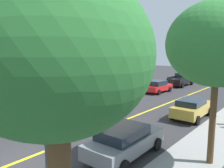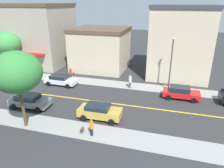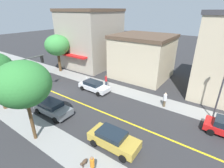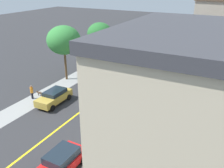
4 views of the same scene
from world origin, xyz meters
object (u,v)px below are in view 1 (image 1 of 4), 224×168
Objects in this scene: pedestrian_red_shirt at (31,105)px; street_tree_right_corner at (56,58)px; grey_sedan_right_curb at (125,140)px; pedestrian_white_shirt at (114,90)px; traffic_light_mast at (6,97)px; black_pickup_truck at (181,79)px; parking_meter at (41,105)px; street_lamp at (137,58)px; white_sedan_left_curb at (43,115)px; gold_sedan_right_curb at (192,108)px; red_sedan_left_curb at (158,86)px; street_tree_left_near at (218,44)px.

street_tree_right_corner is at bearing 23.67° from pedestrian_red_shirt.
pedestrian_white_shirt is at bearing 40.17° from grey_sedan_right_curb.
traffic_light_mast is 3.18× the size of pedestrian_white_shirt.
parking_meter is at bearing 174.41° from black_pickup_truck.
street_lamp is 9.61m from black_pickup_truck.
grey_sedan_right_curb is (7.01, 0.05, 0.03)m from white_sedan_left_curb.
street_lamp is at bearing 30.34° from grey_sedan_right_curb.
street_lamp reaches higher than pedestrian_white_shirt.
black_pickup_truck reaches higher than parking_meter.
traffic_light_mast is 22.31m from street_lamp.
gold_sedan_right_curb is 2.42× the size of pedestrian_red_shirt.
gold_sedan_right_curb is (7.22, -7.90, 0.01)m from red_sedan_left_curb.
grey_sedan_right_curb is 9.28m from pedestrian_red_shirt.
traffic_light_mast is 3.21× the size of pedestrian_red_shirt.
grey_sedan_right_curb is 0.82× the size of black_pickup_truck.
pedestrian_red_shirt reaches higher than parking_meter.
traffic_light_mast reaches higher than gold_sedan_right_curb.
traffic_light_mast reaches higher than grey_sedan_right_curb.
pedestrian_red_shirt is at bearing -118.53° from parking_meter.
pedestrian_red_shirt is at bearing 153.00° from street_tree_right_corner.
street_lamp is at bearing 119.93° from street_tree_right_corner.
street_lamp is 14.66m from pedestrian_red_shirt.
grey_sedan_right_curb is (-3.40, -1.95, -4.57)m from street_tree_left_near.
pedestrian_red_shirt is at bearing 161.66° from pedestrian_white_shirt.
pedestrian_red_shirt is at bearing 80.33° from white_sedan_left_curb.
pedestrian_red_shirt reaches higher than grey_sedan_right_curb.
street_tree_left_near is at bearing -136.66° from pedestrian_white_shirt.
street_tree_right_corner is 23.40m from street_lamp.
red_sedan_left_curb reaches higher than parking_meter.
street_tree_left_near is at bearing 4.24° from parking_meter.
black_pickup_truck is at bearing -76.03° from traffic_light_mast.
traffic_light_mast reaches higher than white_sedan_left_curb.
parking_meter is 0.29× the size of white_sedan_left_curb.
street_tree_right_corner is 24.12m from red_sedan_left_curb.
black_pickup_truck is 23.15m from pedestrian_red_shirt.
red_sedan_left_curb is at bearing 179.35° from black_pickup_truck.
pedestrian_red_shirt is at bearing 173.69° from black_pickup_truck.
street_lamp is 1.51× the size of white_sedan_left_curb.
black_pickup_truck is at bearing 135.17° from pedestrian_red_shirt.
street_lamp reaches higher than grey_sedan_right_curb.
white_sedan_left_curb is at bearing -169.11° from street_tree_left_near.
white_sedan_left_curb is at bearing -37.55° from traffic_light_mast.
street_tree_left_near is 17.94m from street_lamp.
pedestrian_red_shirt is (-9.45, -7.88, 0.17)m from gold_sedan_right_curb.
street_tree_right_corner is 3.61× the size of pedestrian_white_shirt.
black_pickup_truck is 13.93m from pedestrian_white_shirt.
street_lamp reaches higher than red_sedan_left_curb.
parking_meter is at bearing 62.22° from white_sedan_left_curb.
gold_sedan_right_curb is 2.39× the size of pedestrian_white_shirt.
street_tree_left_near is 1.04× the size of street_lamp.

